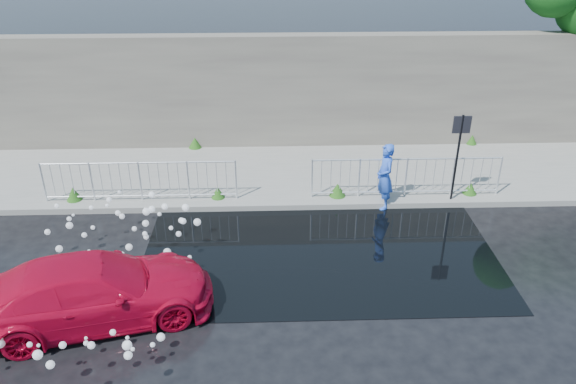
# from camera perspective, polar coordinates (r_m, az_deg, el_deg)

# --- Properties ---
(ground) EXTENTS (90.00, 90.00, 0.00)m
(ground) POSITION_cam_1_polar(r_m,az_deg,el_deg) (12.25, 1.16, -8.48)
(ground) COLOR black
(ground) RESTS_ON ground
(pavement) EXTENTS (30.00, 4.00, 0.15)m
(pavement) POSITION_cam_1_polar(r_m,az_deg,el_deg) (16.53, 0.26, 1.90)
(pavement) COLOR slate
(pavement) RESTS_ON ground
(curb) EXTENTS (30.00, 0.25, 0.16)m
(curb) POSITION_cam_1_polar(r_m,az_deg,el_deg) (14.74, 0.55, -1.40)
(curb) COLOR slate
(curb) RESTS_ON ground
(retaining_wall) EXTENTS (30.00, 0.60, 3.50)m
(retaining_wall) POSITION_cam_1_polar(r_m,az_deg,el_deg) (17.92, -0.00, 10.21)
(retaining_wall) COLOR #534C46
(retaining_wall) RESTS_ON pavement
(puddle) EXTENTS (8.00, 5.00, 0.01)m
(puddle) POSITION_cam_1_polar(r_m,az_deg,el_deg) (13.10, 3.13, -5.85)
(puddle) COLOR black
(puddle) RESTS_ON ground
(sign_post) EXTENTS (0.45, 0.06, 2.50)m
(sign_post) POSITION_cam_1_polar(r_m,az_deg,el_deg) (14.90, 16.98, 4.66)
(sign_post) COLOR black
(sign_post) RESTS_ON ground
(railing_left) EXTENTS (5.05, 0.05, 1.10)m
(railing_left) POSITION_cam_1_polar(r_m,az_deg,el_deg) (15.13, -14.81, 1.20)
(railing_left) COLOR silver
(railing_left) RESTS_ON pavement
(railing_right) EXTENTS (5.05, 0.05, 1.10)m
(railing_right) POSITION_cam_1_polar(r_m,az_deg,el_deg) (15.17, 11.91, 1.62)
(railing_right) COLOR silver
(railing_right) RESTS_ON pavement
(weeds) EXTENTS (12.17, 3.93, 0.37)m
(weeds) POSITION_cam_1_polar(r_m,az_deg,el_deg) (15.95, -0.56, 1.89)
(weeds) COLOR #1C4A13
(weeds) RESTS_ON pavement
(water_spray) EXTENTS (3.61, 5.69, 0.89)m
(water_spray) POSITION_cam_1_polar(r_m,az_deg,el_deg) (12.09, -16.93, -6.35)
(water_spray) COLOR white
(water_spray) RESTS_ON ground
(red_car) EXTENTS (4.75, 2.83, 1.29)m
(red_car) POSITION_cam_1_polar(r_m,az_deg,el_deg) (11.35, -19.10, -9.46)
(red_car) COLOR #B70726
(red_car) RESTS_ON ground
(person) EXTENTS (0.51, 0.70, 1.78)m
(person) POSITION_cam_1_polar(r_m,az_deg,el_deg) (14.66, 9.81, 1.54)
(person) COLOR blue
(person) RESTS_ON ground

